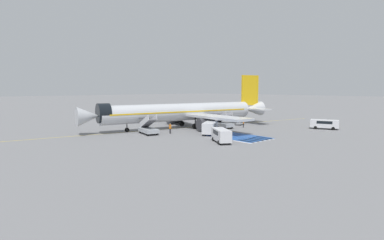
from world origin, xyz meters
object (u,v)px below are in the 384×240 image
airliner (184,112)px  boarding_stairs_forward (148,129)px  boarding_stairs_aft (223,123)px  service_van_2 (210,127)px  ground_crew_2 (208,124)px  ground_crew_0 (170,128)px  service_van_1 (221,134)px  fuel_tanker (156,112)px  service_van_0 (324,123)px  ground_crew_1 (243,123)px  baggage_cart (239,124)px

airliner → boarding_stairs_forward: (-10.54, -2.35, -2.32)m
boarding_stairs_aft → service_van_2: bearing=-140.7°
airliner → ground_crew_2: size_ratio=23.43×
airliner → boarding_stairs_forward: bearing=113.6°
airliner → ground_crew_0: 8.83m
airliner → service_van_1: (-6.96, -16.83, -2.03)m
fuel_tanker → service_van_2: size_ratio=1.76×
boarding_stairs_forward → service_van_1: bearing=-65.1°
service_van_1 → service_van_2: 8.00m
boarding_stairs_forward → service_van_1: (3.59, -14.48, 0.29)m
airliner → service_van_2: size_ratio=8.39×
service_van_0 → service_van_2: (-22.34, 10.39, 0.17)m
ground_crew_1 → service_van_1: bearing=166.7°
boarding_stairs_forward → baggage_cart: size_ratio=1.86×
fuel_tanker → airliner: bearing=159.3°
service_van_2 → ground_crew_2: 6.37m
airliner → ground_crew_0: size_ratio=23.08×
baggage_cart → ground_crew_2: 10.73m
boarding_stairs_forward → service_van_0: (30.23, -18.13, 0.20)m
service_van_2 → ground_crew_2: size_ratio=2.79×
boarding_stairs_forward → fuel_tanker: (16.46, 21.35, 0.87)m
boarding_stairs_forward → ground_crew_2: 12.59m
airliner → baggage_cart: 13.51m
service_van_1 → ground_crew_2: bearing=-96.2°
ground_crew_2 → boarding_stairs_aft: bearing=-169.0°
boarding_stairs_forward → service_van_0: bearing=-19.9°
airliner → ground_crew_2: bearing=-151.9°
boarding_stairs_aft → service_van_0: size_ratio=0.98×
boarding_stairs_forward → ground_crew_0: size_ratio=2.99×
service_van_0 → ground_crew_1: bearing=-73.4°
service_van_2 → baggage_cart: service_van_2 is taller
ground_crew_2 → service_van_1: bearing=65.6°
baggage_cart → service_van_1: bearing=-77.2°
baggage_cart → ground_crew_1: ground_crew_1 is taller
boarding_stairs_forward → service_van_0: boarding_stairs_forward is taller
ground_crew_0 → ground_crew_1: bearing=-109.4°
baggage_cart → ground_crew_0: bearing=-109.8°
fuel_tanker → ground_crew_2: (-4.25, -24.42, -0.76)m
service_van_0 → boarding_stairs_forward: bearing=-54.0°
airliner → baggage_cart: airliner is taller
service_van_2 → baggage_cart: size_ratio=1.72×
airliner → ground_crew_2: (1.67, -5.42, -2.22)m
airliner → ground_crew_1: airliner is taller
airliner → fuel_tanker: (5.92, 19.00, -1.46)m
boarding_stairs_aft → service_van_1: 17.07m
ground_crew_0 → ground_crew_2: 8.96m
boarding_stairs_forward → ground_crew_2: (12.21, -3.07, 0.11)m
fuel_tanker → service_van_1: 38.08m
boarding_stairs_forward → baggage_cart: bearing=5.4°
airliner → service_van_0: size_ratio=7.53×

